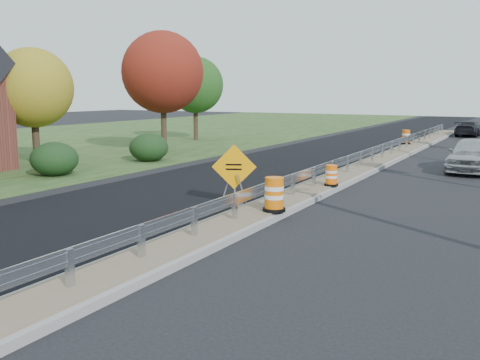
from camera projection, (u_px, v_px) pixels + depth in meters
The scene contains 16 objects.
ground at pixel (292, 201), 18.31m from camera, with size 140.00×140.00×0.00m, color black.
grass_verge_near at pixel (42, 144), 38.44m from camera, with size 30.00×120.00×0.03m, color #24411C.
milled_overlay at pixel (292, 161), 29.04m from camera, with size 7.20×120.00×0.01m, color black.
median at pixel (360, 169), 25.19m from camera, with size 1.60×55.00×0.23m.
guardrail at pixel (367, 154), 25.95m from camera, with size 0.10×46.15×0.72m.
hedge_mid at pixel (54, 159), 23.70m from camera, with size 2.09×2.09×1.52m, color black.
hedge_north at pixel (149, 147), 28.64m from camera, with size 2.09×2.09×1.52m, color black.
tree_near_yellow at pixel (33, 88), 26.60m from camera, with size 3.96×3.96×5.88m.
tree_near_red at pixel (163, 72), 32.37m from camera, with size 4.95×4.95×7.35m.
tree_near_back at pixel (195, 85), 40.82m from camera, with size 4.29×4.29×6.37m.
caution_sign at pixel (234, 190), 17.51m from camera, with size 1.35×0.64×2.02m.
barrel_median_near at pixel (274, 195), 15.67m from camera, with size 0.68×0.68×1.00m.
barrel_median_mid at pixel (331, 176), 19.97m from camera, with size 0.53×0.53×0.77m.
barrel_median_far at pixel (406, 137), 35.93m from camera, with size 0.65×0.65×0.95m.
car_silver at pixel (472, 154), 24.97m from camera, with size 1.91×4.74×1.61m, color #AFB0B4.
car_dark_far at pixel (470, 128), 45.04m from camera, with size 1.81×4.45×1.29m, color black.
Camera 1 is at (7.16, -16.56, 3.70)m, focal length 40.00 mm.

